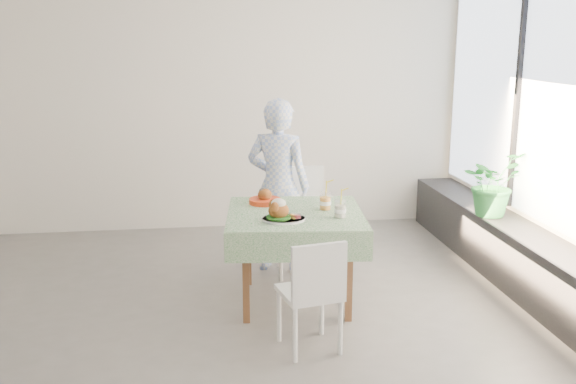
{
  "coord_description": "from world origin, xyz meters",
  "views": [
    {
      "loc": [
        0.14,
        -4.5,
        2.05
      ],
      "look_at": [
        0.81,
        0.32,
        0.89
      ],
      "focal_mm": 40.0,
      "sensor_mm": 36.0,
      "label": 1
    }
  ],
  "objects": [
    {
      "name": "floor",
      "position": [
        0.0,
        0.0,
        0.0
      ],
      "size": [
        6.0,
        6.0,
        0.0
      ],
      "primitive_type": "plane",
      "color": "#62605D",
      "rests_on": "ground"
    },
    {
      "name": "wall_back",
      "position": [
        0.0,
        2.5,
        1.4
      ],
      "size": [
        6.0,
        0.02,
        2.8
      ],
      "primitive_type": "cube",
      "color": "white",
      "rests_on": "ground"
    },
    {
      "name": "wall_front",
      "position": [
        0.0,
        -2.5,
        1.4
      ],
      "size": [
        6.0,
        0.02,
        2.8
      ],
      "primitive_type": "cube",
      "color": "white",
      "rests_on": "ground"
    },
    {
      "name": "window_ledge",
      "position": [
        2.8,
        0.0,
        0.25
      ],
      "size": [
        0.4,
        4.8,
        0.5
      ],
      "primitive_type": "cube",
      "color": "black",
      "rests_on": "ground"
    },
    {
      "name": "cafe_table",
      "position": [
        0.86,
        0.27,
        0.46
      ],
      "size": [
        1.14,
        1.14,
        0.74
      ],
      "color": "brown",
      "rests_on": "ground"
    },
    {
      "name": "chair_far",
      "position": [
        1.01,
        0.92,
        0.29
      ],
      "size": [
        0.47,
        0.47,
        0.94
      ],
      "color": "white",
      "rests_on": "ground"
    },
    {
      "name": "chair_near",
      "position": [
        0.84,
        -0.55,
        0.24
      ],
      "size": [
        0.44,
        0.44,
        0.79
      ],
      "color": "white",
      "rests_on": "ground"
    },
    {
      "name": "diner",
      "position": [
        0.82,
        1.01,
        0.78
      ],
      "size": [
        0.68,
        0.58,
        1.57
      ],
      "primitive_type": "imported",
      "rotation": [
        0.0,
        0.0,
        2.71
      ],
      "color": "#99B5F5",
      "rests_on": "ground"
    },
    {
      "name": "main_dish",
      "position": [
        0.72,
        0.05,
        0.8
      ],
      "size": [
        0.33,
        0.33,
        0.17
      ],
      "color": "white",
      "rests_on": "cafe_table"
    },
    {
      "name": "juice_cup_orange",
      "position": [
        1.11,
        0.31,
        0.81
      ],
      "size": [
        0.1,
        0.1,
        0.28
      ],
      "color": "white",
      "rests_on": "cafe_table"
    },
    {
      "name": "juice_cup_lemonade",
      "position": [
        1.17,
        0.07,
        0.8
      ],
      "size": [
        0.09,
        0.09,
        0.26
      ],
      "color": "white",
      "rests_on": "cafe_table"
    },
    {
      "name": "second_dish",
      "position": [
        0.65,
        0.57,
        0.78
      ],
      "size": [
        0.26,
        0.26,
        0.12
      ],
      "color": "red",
      "rests_on": "cafe_table"
    },
    {
      "name": "potted_plant",
      "position": [
        2.73,
        0.81,
        0.8
      ],
      "size": [
        0.69,
        0.65,
        0.59
      ],
      "primitive_type": "imported",
      "rotation": [
        0.0,
        0.0,
        0.47
      ],
      "color": "#2C863F",
      "rests_on": "window_ledge"
    }
  ]
}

